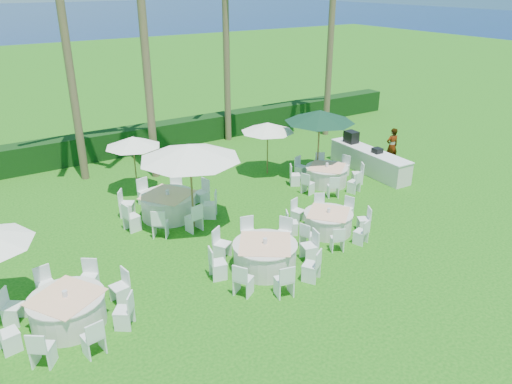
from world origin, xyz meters
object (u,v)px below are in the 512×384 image
umbrella_b (190,152)px  staff_person (392,146)px  banquet_table_c (328,222)px  umbrella_green (320,116)px  buffet_table (368,160)px  banquet_table_b (265,255)px  banquet_table_a (68,310)px  umbrella_d (268,127)px  umbrella_c (133,142)px  banquet_table_e (168,205)px  banquet_table_f (326,175)px

umbrella_b → staff_person: 10.43m
banquet_table_c → umbrella_green: (2.95, 4.18, 2.21)m
buffet_table → staff_person: (1.56, 0.17, 0.30)m
banquet_table_b → umbrella_b: umbrella_b is taller
umbrella_green → buffet_table: 3.10m
umbrella_green → staff_person: (3.74, -0.62, -1.76)m
banquet_table_a → umbrella_d: 11.43m
banquet_table_b → umbrella_c: size_ratio=1.45×
banquet_table_e → umbrella_b: bearing=-71.1°
banquet_table_a → umbrella_d: size_ratio=1.41×
umbrella_c → buffet_table: (9.21, -3.24, -1.53)m
umbrella_d → banquet_table_f: bearing=-59.9°
banquet_table_f → umbrella_c: 7.73m
banquet_table_b → buffet_table: bearing=27.0°
umbrella_c → banquet_table_f: bearing=-26.7°
umbrella_green → banquet_table_c: bearing=-125.2°
banquet_table_c → umbrella_c: (-4.09, 6.63, 1.68)m
umbrella_c → umbrella_green: size_ratio=0.78×
banquet_table_f → banquet_table_b: bearing=-144.7°
banquet_table_b → banquet_table_f: bearing=35.3°
banquet_table_a → banquet_table_c: size_ratio=1.15×
banquet_table_a → staff_person: (15.06, 3.86, 0.41)m
banquet_table_f → umbrella_d: (-1.34, 2.30, 1.65)m
banquet_table_f → umbrella_b: 6.62m
banquet_table_a → banquet_table_b: size_ratio=0.98×
banquet_table_f → staff_person: 4.07m
banquet_table_f → staff_person: size_ratio=1.79×
umbrella_c → staff_person: bearing=-15.9°
banquet_table_a → banquet_table_e: size_ratio=0.94×
umbrella_b → umbrella_green: umbrella_b is taller
banquet_table_c → buffet_table: buffet_table is taller
umbrella_c → umbrella_d: bearing=-11.4°
banquet_table_e → umbrella_c: 3.17m
staff_person → banquet_table_b: bearing=33.3°
umbrella_b → umbrella_c: (-0.54, 3.89, -0.61)m
umbrella_d → staff_person: 5.85m
banquet_table_a → banquet_table_c: bearing=2.1°
banquet_table_a → banquet_table_e: (4.43, 4.20, 0.03)m
banquet_table_c → umbrella_c: 7.97m
banquet_table_a → buffet_table: 13.99m
banquet_table_b → umbrella_d: size_ratio=1.45×
banquet_table_b → banquet_table_c: banquet_table_b is taller
banquet_table_a → staff_person: 15.55m
umbrella_c → umbrella_green: 7.47m
banquet_table_e → umbrella_d: (5.26, 1.65, 1.60)m
umbrella_b → umbrella_d: 5.65m
banquet_table_e → umbrella_green: bearing=2.3°
umbrella_b → umbrella_d: umbrella_b is taller
banquet_table_f → buffet_table: bearing=3.5°
banquet_table_b → staff_person: bearing=24.0°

